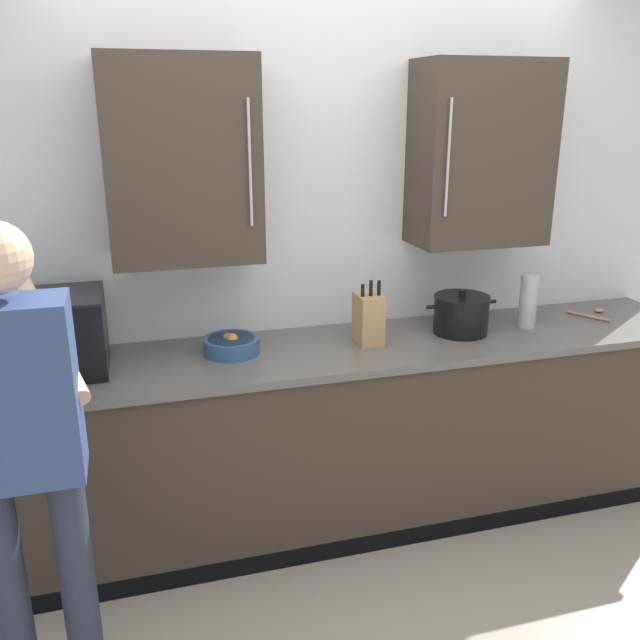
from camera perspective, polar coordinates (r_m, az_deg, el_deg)
name	(u,v)px	position (r m, az deg, el deg)	size (l,w,h in m)	color
ground_plane	(403,619)	(2.96, 7.03, -23.81)	(9.33, 9.33, 0.00)	#9E9384
back_wall_tiled	(330,231)	(3.24, 0.82, 7.55)	(4.03, 0.44, 2.53)	white
counter_unit	(347,435)	(3.26, 2.33, -9.67)	(3.53, 0.64, 0.91)	#3D3328
microwave_oven	(21,337)	(2.95, -23.92, -1.35)	(0.60, 0.78, 0.32)	black
wooden_spoon	(594,313)	(3.79, 22.12, 0.56)	(0.22, 0.21, 0.02)	tan
fruit_bowl	(231,344)	(2.99, -7.51, -2.04)	(0.25, 0.25, 0.09)	#335684
stock_pot	(461,314)	(3.28, 11.83, 0.48)	(0.36, 0.26, 0.21)	black
thermos_flask	(528,301)	(3.44, 17.20, 1.58)	(0.09, 0.09, 0.27)	#B7BABF
knife_block	(368,318)	(3.08, 4.12, 0.14)	(0.11, 0.15, 0.30)	tan
person_figure	(22,447)	(2.19, -23.87, -9.81)	(0.44, 0.63, 1.68)	#282D3D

